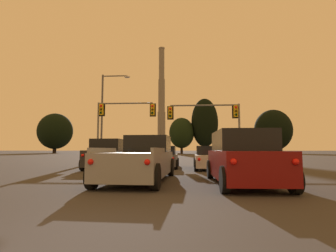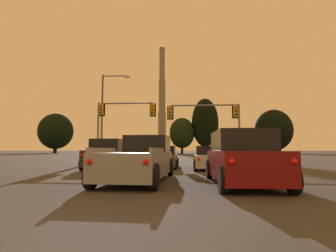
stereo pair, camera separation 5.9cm
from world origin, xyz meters
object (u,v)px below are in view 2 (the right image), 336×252
hatchback_center_lane_front (164,158)px  smokestack (162,110)px  traffic_light_overhead_right (214,117)px  traffic_light_overhead_left (118,116)px  sedan_right_lane_front (209,158)px  suv_right_lane_second (242,158)px  suv_left_lane_front (110,154)px  street_lamp (106,108)px  pickup_truck_center_lane_second (141,160)px

hatchback_center_lane_front → smokestack: bearing=95.3°
traffic_light_overhead_right → traffic_light_overhead_left: 8.93m
traffic_light_overhead_right → traffic_light_overhead_left: (-8.91, 0.61, 0.25)m
hatchback_center_lane_front → sedan_right_lane_front: (2.95, -0.87, 0.00)m
suv_right_lane_second → traffic_light_overhead_right: size_ratio=0.74×
hatchback_center_lane_front → traffic_light_overhead_left: bearing=126.9°
suv_right_lane_second → hatchback_center_lane_front: bearing=112.1°
hatchback_center_lane_front → traffic_light_overhead_right: 7.93m
hatchback_center_lane_front → suv_right_lane_second: 8.88m
suv_right_lane_second → smokestack: size_ratio=0.08×
sedan_right_lane_front → hatchback_center_lane_front: bearing=164.8°
traffic_light_overhead_right → suv_right_lane_second: bearing=-92.1°
hatchback_center_lane_front → smokestack: 139.61m
suv_right_lane_second → suv_left_lane_front: same height
suv_right_lane_second → sedan_right_lane_front: bearing=93.1°
sedan_right_lane_front → street_lamp: size_ratio=0.52×
sedan_right_lane_front → pickup_truck_center_lane_second: bearing=-115.9°
suv_left_lane_front → sedan_right_lane_front: bearing=1.5°
street_lamp → sedan_right_lane_front: bearing=-46.0°
traffic_light_overhead_right → sedan_right_lane_front: bearing=-98.5°
sedan_right_lane_front → traffic_light_overhead_right: 7.70m
suv_right_lane_second → sedan_right_lane_front: 7.33m
hatchback_center_lane_front → pickup_truck_center_lane_second: bearing=-92.5°
hatchback_center_lane_front → smokestack: size_ratio=0.06×
suv_right_lane_second → suv_left_lane_front: (-6.83, 7.21, 0.00)m
sedan_right_lane_front → street_lamp: bearing=135.3°
pickup_truck_center_lane_second → traffic_light_overhead_left: bearing=111.4°
street_lamp → suv_right_lane_second: bearing=-59.4°
hatchback_center_lane_front → street_lamp: size_ratio=0.45×
suv_left_lane_front → street_lamp: size_ratio=0.54×
traffic_light_overhead_right → traffic_light_overhead_left: size_ratio=1.17×
street_lamp → traffic_light_overhead_left: bearing=-54.6°
traffic_light_overhead_right → pickup_truck_center_lane_second: bearing=-108.0°
suv_right_lane_second → street_lamp: (-10.37, 17.55, 4.68)m
pickup_truck_center_lane_second → smokestack: (-12.62, 144.09, 23.93)m
suv_left_lane_front → traffic_light_overhead_right: (7.36, 6.93, 3.19)m
hatchback_center_lane_front → suv_right_lane_second: bearing=-67.4°
traffic_light_overhead_right → traffic_light_overhead_left: traffic_light_overhead_left is taller
pickup_truck_center_lane_second → traffic_light_overhead_left: size_ratio=0.99×
sedan_right_lane_front → suv_left_lane_front: 6.35m
pickup_truck_center_lane_second → hatchback_center_lane_front: bearing=90.3°
traffic_light_overhead_right → smokestack: (-16.87, 130.96, 20.64)m
suv_right_lane_second → suv_left_lane_front: size_ratio=1.00×
traffic_light_overhead_left → smokestack: bearing=93.5°
pickup_truck_center_lane_second → smokestack: bearing=97.7°
pickup_truck_center_lane_second → street_lamp: (-6.64, 16.54, 4.77)m
pickup_truck_center_lane_second → smokestack: size_ratio=0.09×
hatchback_center_lane_front → traffic_light_overhead_right: (3.96, 5.95, 3.42)m
traffic_light_overhead_left → street_lamp: (-1.99, 2.80, 1.23)m
sedan_right_lane_front → suv_right_lane_second: bearing=-84.9°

